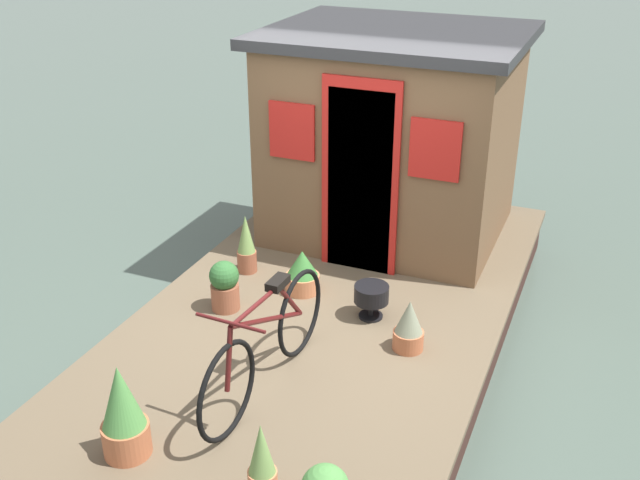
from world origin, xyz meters
The scene contains 11 objects.
ground_plane centered at (0.00, 0.00, 0.00)m, with size 60.00×60.00×0.00m, color #47564C.
houseboat_deck centered at (0.00, 0.00, 0.21)m, with size 5.51×2.90×0.43m.
houseboat_cabin centered at (1.65, 0.00, 1.45)m, with size 2.04×2.40×2.04m.
bicycle centered at (-1.26, -0.04, 0.81)m, with size 1.73×0.50×0.82m.
potted_plant_rosemary centered at (0.11, 0.30, 0.61)m, with size 0.31×0.31×0.39m.
potted_plant_thyme centered at (-2.20, 0.49, 0.74)m, with size 0.30×0.30×0.66m.
potted_plant_ivy centered at (-0.39, -0.82, 0.63)m, with size 0.24×0.24×0.42m.
potted_plant_lavender centered at (-2.21, -0.48, 0.68)m, with size 0.18×0.18×0.54m.
potted_plant_sage centered at (0.26, 0.92, 0.69)m, with size 0.18×0.18×0.56m.
potted_plant_succulent centered at (-0.41, 0.78, 0.65)m, with size 0.25×0.25×0.44m.
charcoal_grill centered at (-0.06, -0.40, 0.63)m, with size 0.29×0.29×0.29m.
Camera 1 is at (-5.13, -2.07, 3.74)m, focal length 41.97 mm.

